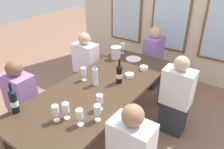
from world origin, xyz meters
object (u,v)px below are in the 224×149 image
object	(u,v)px
water_bottle	(95,77)
seated_person_4	(153,59)
wine_bottle_0	(14,101)
tasting_bowl_1	(144,68)
wine_glass_1	(66,108)
wine_bottle_1	(119,74)
wine_glass_6	(55,111)
wine_glass_0	(100,100)
wine_glass_2	(84,72)
metal_pitcher	(116,53)
wine_glass_3	(80,114)
white_plate_0	(133,59)
wine_glass_4	(123,46)
seated_person_2	(22,104)
seated_person_1	(176,98)
seated_person_0	(86,67)
dining_table	(100,91)
wine_glass_5	(98,110)
tasting_bowl_0	(129,75)

from	to	relation	value
water_bottle	seated_person_4	world-z (taller)	seated_person_4
wine_bottle_0	tasting_bowl_1	bearing A→B (deg)	67.89
wine_bottle_0	wine_glass_1	xyz separation A→B (m)	(0.49, 0.22, -0.01)
wine_bottle_1	wine_glass_6	bearing A→B (deg)	-96.01
wine_glass_0	wine_glass_2	world-z (taller)	same
metal_pitcher	wine_glass_6	world-z (taller)	metal_pitcher
water_bottle	wine_glass_3	xyz separation A→B (m)	(0.33, -0.65, 0.01)
white_plate_0	wine_glass_6	world-z (taller)	wine_glass_6
wine_glass_2	wine_glass_4	bearing A→B (deg)	93.45
wine_bottle_1	water_bottle	bearing A→B (deg)	-134.21
wine_bottle_1	seated_person_2	distance (m)	1.25
white_plate_0	seated_person_1	xyz separation A→B (m)	(0.82, -0.32, -0.22)
wine_glass_2	wine_glass_3	bearing A→B (deg)	-51.26
seated_person_4	water_bottle	bearing A→B (deg)	-92.66
wine_glass_1	seated_person_0	world-z (taller)	seated_person_0
wine_bottle_1	metal_pitcher	bearing A→B (deg)	127.01
wine_glass_1	seated_person_0	xyz separation A→B (m)	(-0.85, 1.26, -0.34)
wine_bottle_1	seated_person_4	bearing A→B (deg)	96.02
wine_glass_2	seated_person_4	distance (m)	1.57
white_plate_0	wine_glass_0	bearing A→B (deg)	-75.36
white_plate_0	seated_person_2	world-z (taller)	seated_person_2
dining_table	wine_bottle_0	world-z (taller)	wine_bottle_0
wine_bottle_0	seated_person_2	bearing A→B (deg)	142.36
water_bottle	seated_person_2	distance (m)	0.97
wine_bottle_1	wine_glass_0	distance (m)	0.58
wine_glass_1	seated_person_1	world-z (taller)	seated_person_1
water_bottle	seated_person_0	bearing A→B (deg)	138.33
tasting_bowl_1	wine_glass_5	distance (m)	1.20
tasting_bowl_1	wine_glass_4	xyz separation A→B (m)	(-0.56, 0.33, 0.09)
white_plate_0	wine_glass_2	world-z (taller)	wine_glass_2
seated_person_2	seated_person_4	distance (m)	2.24
tasting_bowl_0	tasting_bowl_1	distance (m)	0.29
wine_bottle_0	wine_glass_1	size ratio (longest dim) A/B	1.92
white_plate_0	wine_glass_3	distance (m)	1.61
seated_person_2	wine_bottle_0	bearing A→B (deg)	-37.64
metal_pitcher	seated_person_4	xyz separation A→B (m)	(0.30, 0.73, -0.31)
wine_glass_1	wine_glass_5	distance (m)	0.31
wine_glass_4	wine_glass_5	bearing A→B (deg)	-65.94
water_bottle	wine_glass_0	world-z (taller)	water_bottle
water_bottle	wine_glass_2	size ratio (longest dim) A/B	1.38
wine_glass_0	seated_person_2	distance (m)	1.11
wine_glass_2	seated_person_0	size ratio (longest dim) A/B	0.16
wine_glass_2	wine_glass_4	world-z (taller)	same
tasting_bowl_0	seated_person_4	size ratio (longest dim) A/B	0.10
water_bottle	wine_glass_4	size ratio (longest dim) A/B	1.38
wine_glass_1	seated_person_0	size ratio (longest dim) A/B	0.16
tasting_bowl_1	water_bottle	xyz separation A→B (m)	(-0.30, -0.69, 0.09)
white_plate_0	seated_person_4	size ratio (longest dim) A/B	0.21
wine_glass_3	wine_bottle_0	bearing A→B (deg)	-161.23
dining_table	seated_person_0	size ratio (longest dim) A/B	2.10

